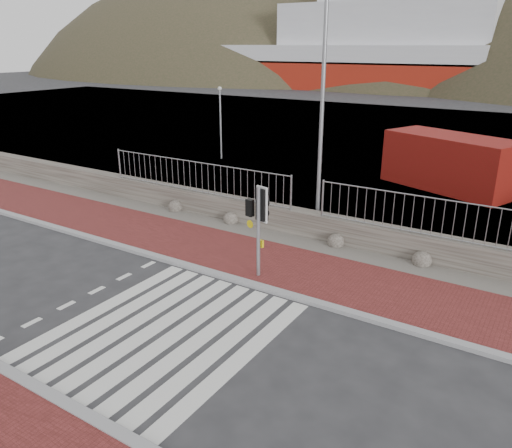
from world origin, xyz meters
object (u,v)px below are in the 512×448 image
Objects in this scene: shipping_container at (450,162)px; ferry at (343,51)px; streetlight at (326,104)px; traffic_signal_far at (257,213)px.

ferry is at bearing 139.95° from shipping_container.
streetlight is 9.23m from shipping_container.
traffic_signal_far is 0.46× the size of shipping_container.
ferry is at bearing 96.17° from streetlight.
ferry is 18.34× the size of traffic_signal_far.
ferry is 69.08m from traffic_signal_far.
traffic_signal_far is (24.93, -64.33, -3.39)m from ferry.
streetlight reaches higher than shipping_container.
streetlight is at bearing -67.49° from ferry.
streetlight is at bearing -85.61° from shipping_container.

